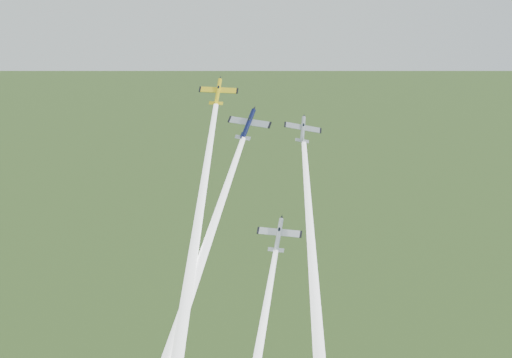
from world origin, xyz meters
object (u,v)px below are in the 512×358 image
plane_yellow (218,92)px  plane_silver_right (303,129)px  plane_navy (248,124)px  plane_silver_low (279,235)px

plane_yellow → plane_silver_right: (16.81, -0.16, -7.44)m
plane_navy → plane_silver_right: size_ratio=1.14×
plane_silver_low → plane_navy: bearing=140.5°
plane_navy → plane_silver_right: bearing=48.9°
plane_yellow → plane_silver_low: 30.55m
plane_silver_right → plane_navy: bearing=-155.4°
plane_yellow → plane_silver_low: size_ratio=0.91×
plane_navy → plane_yellow: bearing=157.9°
plane_navy → plane_silver_low: bearing=-31.0°
plane_yellow → plane_navy: size_ratio=0.90×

